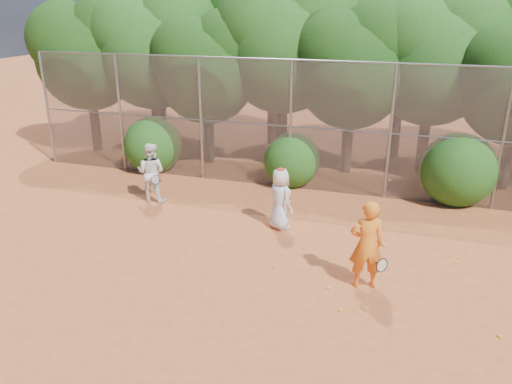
% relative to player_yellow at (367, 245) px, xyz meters
% --- Properties ---
extents(ground, '(80.00, 80.00, 0.00)m').
position_rel_player_yellow_xyz_m(ground, '(-1.95, -0.65, -0.96)').
color(ground, '#AC5126').
rests_on(ground, ground).
extents(fence_back, '(20.05, 0.09, 4.03)m').
position_rel_player_yellow_xyz_m(fence_back, '(-2.07, 5.35, 1.09)').
color(fence_back, gray).
rests_on(fence_back, ground).
extents(tree_0, '(4.38, 3.81, 6.00)m').
position_rel_player_yellow_xyz_m(tree_0, '(-11.40, 7.38, 2.97)').
color(tree_0, black).
rests_on(tree_0, ground).
extents(tree_1, '(4.64, 4.03, 6.35)m').
position_rel_player_yellow_xyz_m(tree_1, '(-8.89, 7.89, 3.20)').
color(tree_1, black).
rests_on(tree_1, ground).
extents(tree_2, '(3.99, 3.47, 5.47)m').
position_rel_player_yellow_xyz_m(tree_2, '(-6.40, 7.18, 2.62)').
color(tree_2, black).
rests_on(tree_2, ground).
extents(tree_3, '(4.89, 4.26, 6.70)m').
position_rel_player_yellow_xyz_m(tree_3, '(-3.89, 8.19, 3.43)').
color(tree_3, black).
rests_on(tree_3, ground).
extents(tree_4, '(4.19, 3.64, 5.73)m').
position_rel_player_yellow_xyz_m(tree_4, '(-1.40, 7.58, 2.80)').
color(tree_4, black).
rests_on(tree_4, ground).
extents(tree_5, '(4.51, 3.92, 6.17)m').
position_rel_player_yellow_xyz_m(tree_5, '(1.10, 8.39, 3.09)').
color(tree_5, black).
rests_on(tree_5, ground).
extents(tree_9, '(4.83, 4.20, 6.62)m').
position_rel_player_yellow_xyz_m(tree_9, '(-9.89, 10.19, 3.38)').
color(tree_9, black).
rests_on(tree_9, ground).
extents(tree_10, '(5.15, 4.48, 7.06)m').
position_rel_player_yellow_xyz_m(tree_10, '(-4.89, 10.39, 3.67)').
color(tree_10, black).
rests_on(tree_10, ground).
extents(tree_11, '(4.64, 4.03, 6.35)m').
position_rel_player_yellow_xyz_m(tree_11, '(0.11, 9.99, 3.20)').
color(tree_11, black).
rests_on(tree_11, ground).
extents(bush_0, '(2.00, 2.00, 2.00)m').
position_rel_player_yellow_xyz_m(bush_0, '(-7.95, 5.65, 0.04)').
color(bush_0, '#194812').
rests_on(bush_0, ground).
extents(bush_1, '(1.80, 1.80, 1.80)m').
position_rel_player_yellow_xyz_m(bush_1, '(-2.95, 5.65, -0.06)').
color(bush_1, '#194812').
rests_on(bush_1, ground).
extents(bush_2, '(2.20, 2.20, 2.20)m').
position_rel_player_yellow_xyz_m(bush_2, '(2.05, 5.65, 0.14)').
color(bush_2, '#194812').
rests_on(bush_2, ground).
extents(player_yellow, '(0.88, 0.67, 1.93)m').
position_rel_player_yellow_xyz_m(player_yellow, '(0.00, 0.00, 0.00)').
color(player_yellow, orange).
rests_on(player_yellow, ground).
extents(player_teen, '(0.95, 0.91, 1.66)m').
position_rel_player_yellow_xyz_m(player_teen, '(-2.43, 2.27, -0.14)').
color(player_teen, silver).
rests_on(player_teen, ground).
extents(player_white, '(0.90, 0.74, 1.78)m').
position_rel_player_yellow_xyz_m(player_white, '(-6.57, 2.98, -0.07)').
color(player_white, white).
rests_on(player_white, ground).
extents(ball_0, '(0.07, 0.07, 0.07)m').
position_rel_player_yellow_xyz_m(ball_0, '(-0.68, -0.34, -0.93)').
color(ball_0, '#CCDC28').
rests_on(ball_0, ground).
extents(ball_1, '(0.07, 0.07, 0.07)m').
position_rel_player_yellow_xyz_m(ball_1, '(1.93, 1.60, -0.93)').
color(ball_1, '#CCDC28').
rests_on(ball_1, ground).
extents(ball_2, '(0.07, 0.07, 0.07)m').
position_rel_player_yellow_xyz_m(ball_2, '(-0.31, -1.09, -0.93)').
color(ball_2, '#CCDC28').
rests_on(ball_2, ground).
extents(ball_3, '(0.07, 0.07, 0.07)m').
position_rel_player_yellow_xyz_m(ball_3, '(2.51, -1.03, -0.93)').
color(ball_3, '#CCDC28').
rests_on(ball_3, ground).
extents(ball_4, '(0.07, 0.07, 0.07)m').
position_rel_player_yellow_xyz_m(ball_4, '(-2.00, 0.18, -0.93)').
color(ball_4, '#CCDC28').
rests_on(ball_4, ground).
extents(ball_5, '(0.07, 0.07, 0.07)m').
position_rel_player_yellow_xyz_m(ball_5, '(0.28, 1.99, -0.93)').
color(ball_5, '#CCDC28').
rests_on(ball_5, ground).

